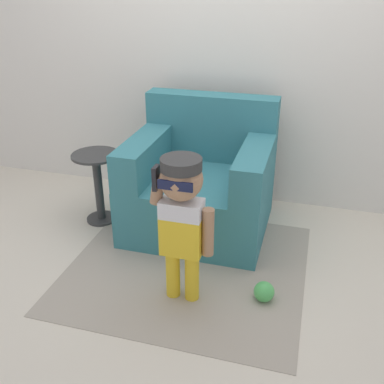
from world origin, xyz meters
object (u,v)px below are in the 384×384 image
at_px(armchair, 201,184).
at_px(person_child, 182,209).
at_px(side_table, 98,181).
at_px(toy_ball, 264,292).

relative_size(armchair, person_child, 1.12).
xyz_separation_m(armchair, person_child, (0.11, -0.84, 0.25)).
relative_size(side_table, toy_ball, 4.50).
distance_m(person_child, side_table, 1.14).
bearing_deg(person_child, armchair, 97.60).
bearing_deg(person_child, side_table, 141.18).
bearing_deg(armchair, side_table, -169.25).
bearing_deg(side_table, armchair, 10.75).
relative_size(armchair, side_table, 1.80).
bearing_deg(person_child, toy_ball, 11.72).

